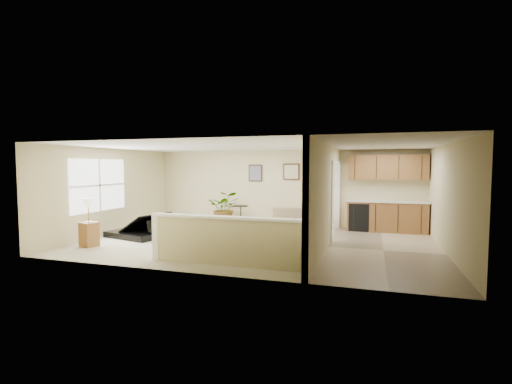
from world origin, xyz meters
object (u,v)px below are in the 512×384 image
(loveseat, at_px, (296,218))
(accent_table, at_px, (241,213))
(piano_bench, at_px, (206,235))
(piano, at_px, (143,214))
(small_plant, at_px, (314,223))
(palm_plant, at_px, (225,208))
(lamp_stand, at_px, (89,226))

(loveseat, height_order, accent_table, loveseat)
(piano_bench, bearing_deg, piano, 166.10)
(accent_table, height_order, small_plant, accent_table)
(palm_plant, relative_size, small_plant, 2.58)
(piano, relative_size, palm_plant, 1.72)
(piano_bench, xyz_separation_m, accent_table, (-0.07, 2.84, 0.21))
(piano, relative_size, accent_table, 3.01)
(piano, bearing_deg, small_plant, 41.60)
(piano_bench, xyz_separation_m, lamp_stand, (-2.64, -1.14, 0.27))
(lamp_stand, bearing_deg, accent_table, 57.16)
(piano, xyz_separation_m, small_plant, (4.58, 2.43, -0.42))
(accent_table, bearing_deg, small_plant, 3.58)
(piano_bench, relative_size, palm_plant, 0.59)
(piano, bearing_deg, palm_plant, 70.35)
(piano, height_order, small_plant, piano)
(lamp_stand, bearing_deg, piano_bench, 23.28)
(small_plant, bearing_deg, piano, -152.04)
(loveseat, relative_size, accent_table, 2.43)
(loveseat, xyz_separation_m, palm_plant, (-2.40, -0.25, 0.26))
(loveseat, relative_size, palm_plant, 1.39)
(piano, relative_size, piano_bench, 2.93)
(accent_table, height_order, lamp_stand, lamp_stand)
(piano_bench, xyz_separation_m, small_plant, (2.33, 2.99, -0.04))
(piano_bench, relative_size, accent_table, 1.03)
(piano, xyz_separation_m, palm_plant, (1.57, 2.39, -0.06))
(piano, bearing_deg, lamp_stand, -89.27)
(palm_plant, bearing_deg, piano_bench, -76.86)
(piano, bearing_deg, accent_table, 59.97)
(accent_table, xyz_separation_m, lamp_stand, (-2.57, -3.98, 0.06))
(small_plant, bearing_deg, palm_plant, -179.11)
(loveseat, distance_m, accent_table, 1.83)
(loveseat, bearing_deg, lamp_stand, -159.39)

